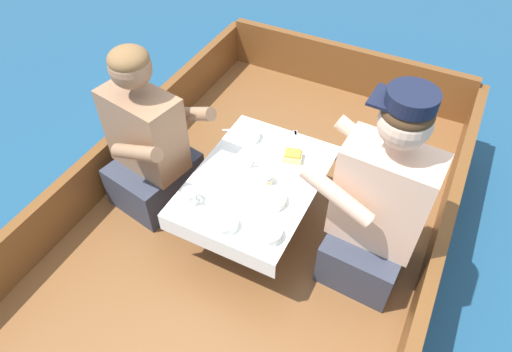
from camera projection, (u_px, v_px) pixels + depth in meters
name	position (u px, v px, depth m)	size (l,w,h in m)	color
ground_plane	(251.00, 262.00, 2.69)	(60.00, 60.00, 0.00)	navy
boat_deck	(250.00, 248.00, 2.59)	(1.89, 3.08, 0.29)	brown
gunwale_port	(111.00, 160.00, 2.66)	(0.06, 3.08, 0.30)	brown
gunwale_starboard	(426.00, 285.00, 2.09)	(0.06, 3.08, 0.30)	brown
bow_coaming	(346.00, 68.00, 3.29)	(1.77, 0.06, 0.34)	brown
cockpit_table	(256.00, 184.00, 2.29)	(0.60, 0.83, 0.36)	#B2B2B7
person_port	(149.00, 146.00, 2.40)	(0.57, 0.52, 0.96)	#333847
person_starboard	(378.00, 208.00, 2.04)	(0.54, 0.46, 1.07)	#333847
plate_sandwich	(292.00, 160.00, 2.35)	(0.18, 0.18, 0.01)	silver
plate_bread	(234.00, 189.00, 2.21)	(0.20, 0.20, 0.01)	silver
sandwich	(293.00, 156.00, 2.33)	(0.11, 0.10, 0.05)	#E0BC7F
bowl_port_near	(272.00, 199.00, 2.15)	(0.14, 0.14, 0.04)	silver
bowl_starboard_near	(269.00, 233.00, 2.01)	(0.12, 0.12, 0.04)	silver
bowl_center_far	(225.00, 223.00, 2.05)	(0.12, 0.12, 0.04)	silver
bowl_port_far	(248.00, 135.00, 2.46)	(0.13, 0.13, 0.04)	silver
coffee_cup_port	(246.00, 161.00, 2.32)	(0.10, 0.07, 0.05)	silver
coffee_cup_starboard	(191.00, 196.00, 2.14)	(0.10, 0.08, 0.07)	silver
tin_can	(266.00, 179.00, 2.23)	(0.07, 0.07, 0.05)	silver
utensil_spoon_starboard	(290.00, 186.00, 2.23)	(0.17, 0.04, 0.01)	silver
utensil_fork_port	(241.00, 130.00, 2.52)	(0.16, 0.10, 0.00)	silver
utensil_spoon_center	(301.00, 176.00, 2.27)	(0.17, 0.07, 0.01)	silver
utensil_knife_port	(267.00, 172.00, 2.30)	(0.10, 0.15, 0.00)	silver
utensil_fork_starboard	(296.00, 139.00, 2.47)	(0.09, 0.16, 0.00)	silver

